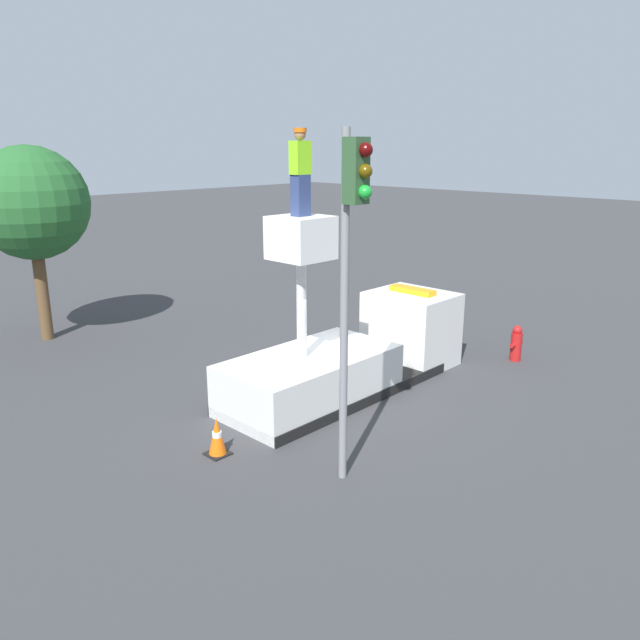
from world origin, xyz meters
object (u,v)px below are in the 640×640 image
at_px(worker, 300,172).
at_px(fire_hydrant, 516,344).
at_px(traffic_cone_rear, 217,437).
at_px(bucket_truck, 351,355).
at_px(tree_left_bg, 31,204).
at_px(traffic_light_pole, 351,243).

relative_size(worker, fire_hydrant, 1.77).
bearing_deg(traffic_cone_rear, bucket_truck, 5.84).
bearing_deg(tree_left_bg, traffic_light_pole, -89.34).
height_order(worker, traffic_light_pole, worker).
height_order(worker, tree_left_bg, worker).
relative_size(worker, traffic_light_pole, 0.29).
height_order(bucket_truck, worker, worker).
height_order(traffic_cone_rear, tree_left_bg, tree_left_bg).
bearing_deg(traffic_cone_rear, worker, 9.36).
distance_m(bucket_truck, traffic_light_pole, 5.50).
distance_m(worker, tree_left_bg, 9.43).
bearing_deg(bucket_truck, traffic_cone_rear, -174.16).
relative_size(traffic_light_pole, traffic_cone_rear, 7.75).
bearing_deg(worker, traffic_cone_rear, -170.64).
relative_size(fire_hydrant, traffic_cone_rear, 1.28).
relative_size(bucket_truck, fire_hydrant, 6.87).
bearing_deg(fire_hydrant, traffic_light_pole, -173.69).
bearing_deg(bucket_truck, fire_hydrant, -23.27).
bearing_deg(fire_hydrant, worker, 162.46).
bearing_deg(fire_hydrant, traffic_cone_rear, 170.32).
distance_m(worker, fire_hydrant, 8.01).
bearing_deg(traffic_light_pole, tree_left_bg, 90.66).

